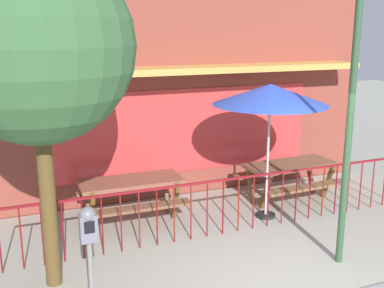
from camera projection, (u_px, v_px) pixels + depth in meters
ground at (295, 288)px, 6.27m from camera, size 40.00×40.00×0.00m
pub_storefront at (181, 72)px, 9.47m from camera, size 8.59×1.28×5.04m
patio_fence_front at (231, 195)px, 7.83m from camera, size 7.24×0.04×0.97m
picnic_table_left at (131, 188)px, 8.33m from camera, size 1.82×1.39×0.79m
picnic_table_right at (290, 171)px, 9.35m from camera, size 1.86×1.44×0.79m
patio_umbrella at (270, 95)px, 8.12m from camera, size 2.01×2.01×2.44m
parking_meter_near at (89, 239)px, 4.93m from camera, size 0.18×0.17×1.58m
street_tree at (36, 47)px, 5.63m from camera, size 2.41×2.41×4.37m
street_lamp at (353, 84)px, 6.37m from camera, size 0.28×0.28×4.05m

